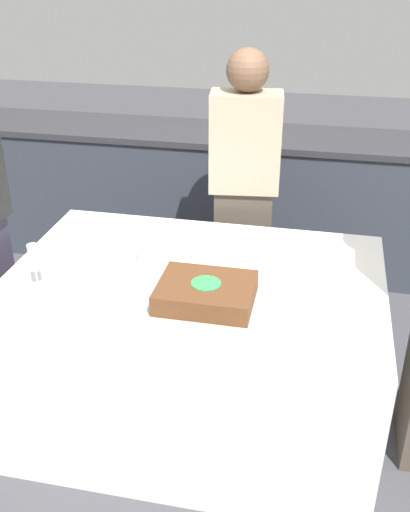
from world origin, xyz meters
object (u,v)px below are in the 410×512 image
(plate_stack, at_px, (160,254))
(wine_glass, at_px, (34,260))
(person_cutting_cake, at_px, (244,196))
(cake, at_px, (206,293))

(plate_stack, xyz_separation_m, wine_glass, (-0.43, -0.32, 0.09))
(wine_glass, xyz_separation_m, person_cutting_cake, (0.71, 0.99, -0.06))
(cake, height_order, person_cutting_cake, person_cutting_cake)
(cake, xyz_separation_m, plate_stack, (-0.27, 0.30, -0.01))
(cake, relative_size, person_cutting_cake, 0.26)
(person_cutting_cake, bearing_deg, wine_glass, 47.72)
(cake, height_order, plate_stack, cake)
(plate_stack, height_order, person_cutting_cake, person_cutting_cake)
(plate_stack, bearing_deg, wine_glass, -143.29)
(cake, bearing_deg, wine_glass, -178.34)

